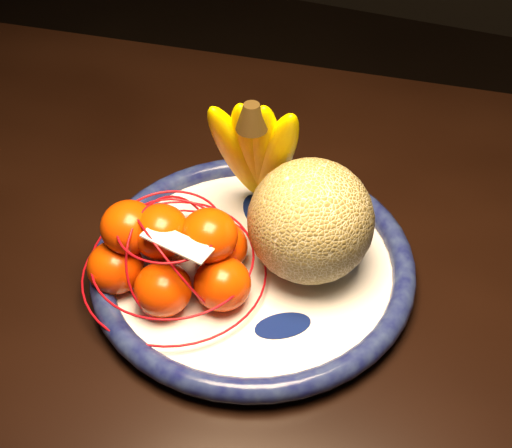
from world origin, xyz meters
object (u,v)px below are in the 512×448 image
(cantaloupe, at_px, (311,221))
(banana_bunch, at_px, (257,148))
(fruit_bowl, at_px, (253,264))
(mandarin_bag, at_px, (173,253))
(dining_table, at_px, (170,310))

(cantaloupe, bearing_deg, banana_bunch, 144.45)
(fruit_bowl, bearing_deg, banana_bunch, 107.63)
(fruit_bowl, height_order, banana_bunch, banana_bunch)
(fruit_bowl, relative_size, mandarin_bag, 1.76)
(dining_table, relative_size, mandarin_bag, 7.98)
(mandarin_bag, bearing_deg, cantaloupe, 29.46)
(cantaloupe, xyz_separation_m, banana_bunch, (-0.08, 0.06, 0.03))
(fruit_bowl, bearing_deg, cantaloupe, 20.36)
(dining_table, bearing_deg, mandarin_bag, -48.86)
(dining_table, bearing_deg, fruit_bowl, 7.60)
(cantaloupe, bearing_deg, fruit_bowl, -159.64)
(dining_table, relative_size, cantaloupe, 12.13)
(dining_table, relative_size, fruit_bowl, 4.52)
(fruit_bowl, xyz_separation_m, cantaloupe, (0.06, 0.02, 0.07))
(cantaloupe, height_order, mandarin_bag, cantaloupe)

